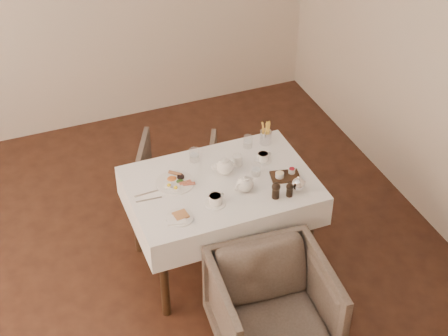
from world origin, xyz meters
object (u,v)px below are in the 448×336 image
teapot_centre (225,166)px  breakfast_plate (175,182)px  armchair_far (178,174)px  table (221,195)px  armchair_near (273,309)px

teapot_centre → breakfast_plate: bearing=-167.8°
armchair_far → teapot_centre: teapot_centre is taller
armchair_far → teapot_centre: bearing=125.6°
table → teapot_centre: teapot_centre is taller
teapot_centre → armchair_far: bearing=117.0°
table → breakfast_plate: breakfast_plate is taller
armchair_far → table: bearing=120.1°
armchair_far → breakfast_plate: breakfast_plate is taller
armchair_near → breakfast_plate: breakfast_plate is taller
table → teapot_centre: 0.21m
breakfast_plate → armchair_far: bearing=48.1°
table → breakfast_plate: 0.34m
table → teapot_centre: bearing=54.0°
armchair_far → teapot_centre: 0.90m
table → breakfast_plate: (-0.30, 0.11, 0.13)m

